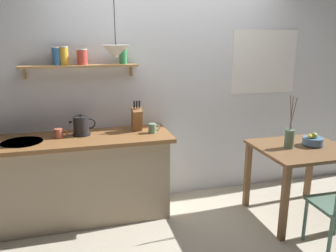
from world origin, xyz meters
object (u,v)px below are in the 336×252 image
at_px(knife_block, 137,119).
at_px(pendant_lamp, 116,51).
at_px(coffee_mug_by_sink, 59,133).
at_px(dining_table, 301,159).
at_px(fruit_bowl, 313,140).
at_px(electric_kettle, 82,126).
at_px(twig_vase, 289,138).
at_px(coffee_mug_spare, 153,128).

distance_m(knife_block, pendant_lamp, 0.73).
bearing_deg(knife_block, coffee_mug_by_sink, -175.07).
xyz_separation_m(knife_block, coffee_mug_by_sink, (-0.78, -0.07, -0.08)).
height_order(dining_table, coffee_mug_by_sink, coffee_mug_by_sink).
bearing_deg(dining_table, fruit_bowl, 7.51).
bearing_deg(electric_kettle, coffee_mug_by_sink, -169.32).
bearing_deg(pendant_lamp, electric_kettle, 168.58).
distance_m(twig_vase, coffee_mug_by_sink, 2.27).
bearing_deg(coffee_mug_by_sink, pendant_lamp, -3.18).
height_order(twig_vase, coffee_mug_spare, twig_vase).
distance_m(dining_table, knife_block, 1.73).
distance_m(knife_block, coffee_mug_by_sink, 0.79).
xyz_separation_m(dining_table, fruit_bowl, (0.13, 0.02, 0.19)).
xyz_separation_m(dining_table, electric_kettle, (-2.13, 0.60, 0.34)).
distance_m(fruit_bowl, coffee_mug_by_sink, 2.54).
bearing_deg(coffee_mug_by_sink, electric_kettle, 10.68).
relative_size(knife_block, pendant_lamp, 0.49).
bearing_deg(coffee_mug_spare, knife_block, 136.50).
height_order(twig_vase, knife_block, twig_vase).
xyz_separation_m(fruit_bowl, knife_block, (-1.70, 0.61, 0.19)).
xyz_separation_m(twig_vase, coffee_mug_spare, (-1.28, 0.48, 0.06)).
relative_size(twig_vase, electric_kettle, 2.09).
bearing_deg(knife_block, fruit_bowl, -19.84).
height_order(twig_vase, electric_kettle, twig_vase).
xyz_separation_m(fruit_bowl, electric_kettle, (-2.26, 0.59, 0.16)).
relative_size(dining_table, electric_kettle, 3.49).
height_order(twig_vase, pendant_lamp, pendant_lamp).
xyz_separation_m(dining_table, coffee_mug_by_sink, (-2.35, 0.56, 0.29)).
xyz_separation_m(electric_kettle, knife_block, (0.56, 0.03, 0.03)).
bearing_deg(fruit_bowl, knife_block, 160.16).
relative_size(dining_table, coffee_mug_spare, 7.43).
relative_size(fruit_bowl, coffee_mug_spare, 1.70).
relative_size(dining_table, coffee_mug_by_sink, 7.35).
height_order(twig_vase, coffee_mug_by_sink, twig_vase).
relative_size(fruit_bowl, pendant_lamp, 0.31).
distance_m(fruit_bowl, electric_kettle, 2.34).
relative_size(dining_table, pendant_lamp, 1.37).
bearing_deg(dining_table, knife_block, 158.13).
relative_size(electric_kettle, pendant_lamp, 0.39).
relative_size(fruit_bowl, coffee_mug_by_sink, 1.68).
bearing_deg(coffee_mug_spare, pendant_lamp, 174.46).
relative_size(fruit_bowl, twig_vase, 0.38).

